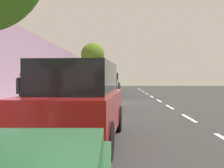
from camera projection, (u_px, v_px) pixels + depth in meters
The scene contains 15 objects.
ground at pixel (115, 102), 18.45m from camera, with size 74.35×74.35×0.00m, color #2D2D2D.
sidewalk at pixel (62, 101), 18.54m from camera, with size 3.38×46.47×0.14m, color #B6A597.
curb_edge at pixel (88, 101), 18.49m from camera, with size 0.16×46.47×0.14m, color gray.
lane_stripe_centre at pixel (159, 101), 19.50m from camera, with size 0.14×44.20×0.01m.
lane_stripe_bike_edge at pixel (111, 102), 18.46m from camera, with size 0.12×46.47×0.01m, color white.
building_facade at pixel (33, 68), 18.54m from camera, with size 0.50×46.47×4.46m, color gray.
parked_sedan_dark_blue_nearest at pixel (112, 85), 33.39m from camera, with size 2.06×4.51×1.52m.
parked_suv_black_second at pixel (108, 85), 22.84m from camera, with size 2.01×4.72×1.99m.
parked_sedan_white_mid at pixel (103, 94), 14.33m from camera, with size 1.90×4.43×1.52m.
parked_suv_red_far at pixel (79, 101), 6.97m from camera, with size 2.20×4.81×1.99m.
bicycle_at_curb at pixel (104, 89), 29.33m from camera, with size 1.38×1.14×0.76m.
cyclist_with_backpack at pixel (102, 83), 29.78m from camera, with size 0.51×0.57×1.75m.
street_tree_near_cyclist at pixel (93, 55), 31.35m from camera, with size 2.63×2.63×5.37m.
pedestrian_on_phone at pixel (23, 90), 10.86m from camera, with size 0.38×0.57×1.72m.
fire_hydrant at pixel (83, 93), 19.16m from camera, with size 0.22×0.22×0.84m.
Camera 1 is at (-0.25, 18.42, 1.61)m, focal length 44.78 mm.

